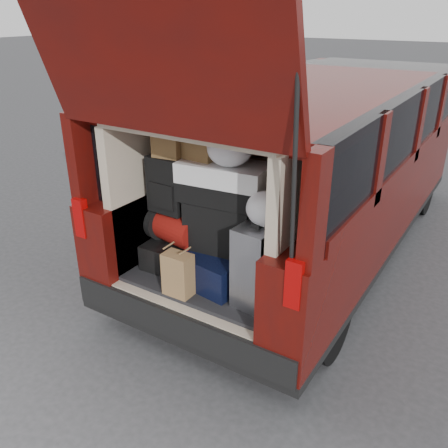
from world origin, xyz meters
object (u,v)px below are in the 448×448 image
Objects in this scene: red_duffel at (178,227)px; backpack at (169,184)px; black_hardshell at (176,251)px; navy_hardshell at (222,265)px; silver_roller at (261,263)px; black_soft_case at (223,225)px; kraft_bag at (178,274)px; twotone_duffel at (224,182)px.

red_duffel is 0.35m from backpack.
red_duffel is (0.05, -0.04, 0.24)m from black_hardshell.
red_duffel is at bearing -171.25° from navy_hardshell.
silver_roller is 1.37× the size of backpack.
red_duffel is 0.39m from black_soft_case.
red_duffel is at bearing 178.80° from silver_roller.
kraft_bag reaches higher than black_hardshell.
black_hardshell is 0.99× the size of black_soft_case.
navy_hardshell is at bearing -5.91° from black_hardshell.
navy_hardshell is 0.73m from backpack.
twotone_duffel reaches higher than silver_roller.
red_duffel is at bearing -174.36° from twotone_duffel.
backpack is (-0.43, -0.08, 0.26)m from black_soft_case.
kraft_bag is 0.45m from red_duffel.
silver_roller is 0.63m from twotone_duffel.
backpack is (0.00, -0.05, 0.58)m from black_hardshell.
black_soft_case reaches higher than silver_roller.
silver_roller is at bearing 24.56° from kraft_bag.
kraft_bag is at bearing -52.99° from black_hardshell.
navy_hardshell is 1.73× the size of kraft_bag.
black_soft_case is (-0.03, 0.05, 0.30)m from navy_hardshell.
silver_roller reaches higher than red_duffel.
kraft_bag is (0.30, -0.36, 0.06)m from black_hardshell.
navy_hardshell is 0.95× the size of silver_roller.
kraft_bag is at bearing -113.99° from twotone_duffel.
twotone_duffel reaches higher than black_soft_case.
silver_roller is at bearing -10.64° from black_hardshell.
silver_roller reaches higher than kraft_bag.
backpack is at bearing -179.69° from silver_roller.
twotone_duffel is at bearing 23.13° from red_duffel.
backpack is 0.45m from twotone_duffel.
red_duffel is at bearing 20.10° from backpack.
backpack is at bearing -173.59° from twotone_duffel.
navy_hardshell is at bearing 171.11° from silver_roller.
twotone_duffel reaches higher than red_duffel.
twotone_duffel is (0.13, 0.41, 0.59)m from kraft_bag.
black_hardshell is 0.24m from red_duffel.
navy_hardshell is 0.42m from silver_roller.
black_hardshell is 0.47m from kraft_bag.
silver_roller is 0.78m from red_duffel.
black_soft_case is at bearing 12.23° from backpack.
twotone_duffel is at bearing 162.80° from silver_roller.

